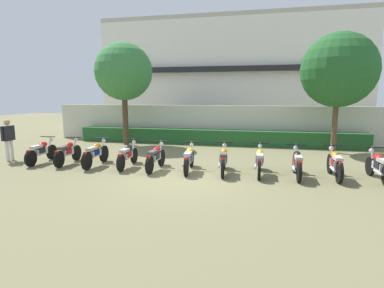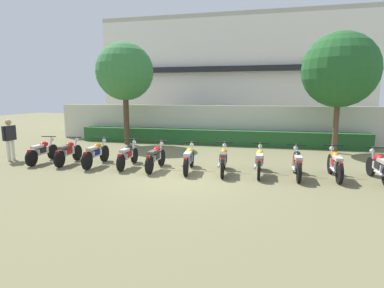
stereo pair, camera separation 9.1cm
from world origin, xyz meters
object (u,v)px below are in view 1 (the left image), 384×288
at_px(tree_near_inspector, 124,72).
at_px(motorcycle_in_row_9, 335,163).
at_px(motorcycle_in_row_3, 128,155).
at_px(motorcycle_in_row_8, 297,163).
at_px(motorcycle_in_row_6, 223,159).
at_px(tree_far_side, 339,70).
at_px(motorcycle_in_row_10, 379,166).
at_px(inspector_person, 8,137).
at_px(motorcycle_in_row_5, 189,158).
at_px(parked_car, 194,120).
at_px(motorcycle_in_row_2, 96,153).
at_px(motorcycle_in_row_0, 41,151).
at_px(motorcycle_in_row_7, 259,161).
at_px(motorcycle_in_row_1, 68,152).
at_px(motorcycle_in_row_4, 156,157).

relative_size(tree_near_inspector, motorcycle_in_row_9, 2.80).
bearing_deg(motorcycle_in_row_3, motorcycle_in_row_8, -94.62).
distance_m(motorcycle_in_row_3, motorcycle_in_row_6, 3.42).
xyz_separation_m(tree_far_side, motorcycle_in_row_10, (0.26, -4.57, -3.14)).
relative_size(motorcycle_in_row_6, inspector_person, 1.14).
xyz_separation_m(tree_near_inspector, inspector_person, (-2.72, -4.72, -2.74)).
bearing_deg(motorcycle_in_row_5, parked_car, 6.21).
bearing_deg(motorcycle_in_row_9, parked_car, 34.86).
relative_size(parked_car, tree_far_side, 0.88).
relative_size(parked_car, tree_near_inspector, 0.88).
height_order(motorcycle_in_row_9, inspector_person, inspector_person).
relative_size(motorcycle_in_row_3, motorcycle_in_row_10, 1.04).
relative_size(motorcycle_in_row_2, motorcycle_in_row_8, 1.06).
distance_m(tree_near_inspector, motorcycle_in_row_0, 5.91).
xyz_separation_m(tree_near_inspector, motorcycle_in_row_7, (6.79, -4.76, -3.24)).
bearing_deg(motorcycle_in_row_9, motorcycle_in_row_1, 90.36).
xyz_separation_m(parked_car, motorcycle_in_row_9, (6.38, -9.22, -0.48)).
height_order(motorcycle_in_row_0, motorcycle_in_row_10, motorcycle_in_row_0).
bearing_deg(parked_car, motorcycle_in_row_2, -101.78).
relative_size(motorcycle_in_row_5, motorcycle_in_row_7, 0.96).
distance_m(motorcycle_in_row_1, motorcycle_in_row_7, 6.95).
xyz_separation_m(tree_far_side, inspector_person, (-12.72, -4.56, -2.64)).
xyz_separation_m(motorcycle_in_row_1, motorcycle_in_row_6, (5.80, -0.11, 0.01)).
xyz_separation_m(motorcycle_in_row_2, motorcycle_in_row_7, (5.78, 0.02, -0.00)).
distance_m(motorcycle_in_row_1, motorcycle_in_row_2, 1.17).
relative_size(motorcycle_in_row_1, motorcycle_in_row_8, 0.99).
height_order(motorcycle_in_row_4, motorcycle_in_row_6, motorcycle_in_row_6).
height_order(tree_near_inspector, motorcycle_in_row_3, tree_near_inspector).
relative_size(motorcycle_in_row_1, motorcycle_in_row_3, 0.98).
relative_size(motorcycle_in_row_0, motorcycle_in_row_3, 0.99).
distance_m(motorcycle_in_row_3, motorcycle_in_row_5, 2.26).
bearing_deg(motorcycle_in_row_10, tree_near_inspector, 63.03).
bearing_deg(motorcycle_in_row_10, parked_car, 37.13).
xyz_separation_m(parked_car, tree_near_inspector, (-2.67, -4.52, 2.76)).
height_order(motorcycle_in_row_5, motorcycle_in_row_10, motorcycle_in_row_10).
relative_size(motorcycle_in_row_6, motorcycle_in_row_10, 1.02).
xyz_separation_m(motorcycle_in_row_4, inspector_person, (-6.04, 0.16, 0.50)).
bearing_deg(tree_far_side, motorcycle_in_row_5, -139.76).
xyz_separation_m(motorcycle_in_row_9, motorcycle_in_row_10, (1.21, -0.03, -0.01)).
height_order(parked_car, motorcycle_in_row_9, parked_car).
relative_size(motorcycle_in_row_2, motorcycle_in_row_5, 1.06).
distance_m(tree_far_side, motorcycle_in_row_0, 12.56).
xyz_separation_m(motorcycle_in_row_2, motorcycle_in_row_8, (6.92, -0.06, -0.00)).
height_order(tree_far_side, motorcycle_in_row_1, tree_far_side).
relative_size(motorcycle_in_row_4, motorcycle_in_row_6, 0.99).
bearing_deg(motorcycle_in_row_0, motorcycle_in_row_9, -93.91).
bearing_deg(motorcycle_in_row_0, motorcycle_in_row_5, -94.89).
bearing_deg(tree_near_inspector, motorcycle_in_row_1, -91.99).
distance_m(tree_far_side, motorcycle_in_row_10, 5.55).
distance_m(motorcycle_in_row_0, motorcycle_in_row_6, 6.89).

